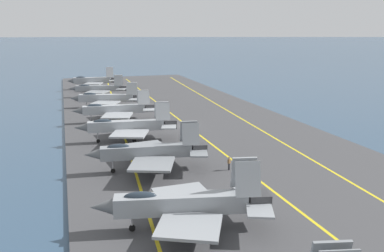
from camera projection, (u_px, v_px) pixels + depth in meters
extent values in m
plane|color=#334C66|center=(187.00, 127.00, 79.01)|extent=(2000.00, 2000.00, 0.00)
cube|color=#424244|center=(187.00, 126.00, 78.96)|extent=(175.73, 45.39, 0.40)
cube|color=yellow|center=(245.00, 121.00, 82.56)|extent=(157.89, 9.91, 0.01)
cube|color=yellow|center=(187.00, 125.00, 78.91)|extent=(158.16, 0.36, 0.01)
cube|color=yellow|center=(122.00, 130.00, 75.26)|extent=(157.82, 11.12, 0.01)
cube|color=#93999E|center=(181.00, 204.00, 37.42)|extent=(4.23, 12.39, 1.77)
cone|color=#5B5E60|center=(103.00, 207.00, 36.72)|extent=(2.12, 2.62, 1.68)
cube|color=#38383A|center=(259.00, 200.00, 38.13)|extent=(2.40, 2.36, 1.51)
ellipsoid|color=#232D38|center=(140.00, 197.00, 36.86)|extent=(1.56, 3.12, 0.98)
cube|color=#93999E|center=(189.00, 226.00, 34.34)|extent=(6.77, 6.93, 0.28)
cube|color=#93999E|center=(183.00, 195.00, 40.85)|extent=(5.16, 5.51, 0.28)
cube|color=#93999E|center=(248.00, 179.00, 36.52)|extent=(1.43, 2.47, 3.19)
cube|color=#93999E|center=(243.00, 172.00, 38.32)|extent=(1.43, 2.47, 3.19)
cube|color=#93999E|center=(260.00, 211.00, 35.87)|extent=(3.46, 3.19, 0.20)
cube|color=#93999E|center=(248.00, 191.00, 40.30)|extent=(2.87, 2.41, 0.20)
cylinder|color=#B2B2B7|center=(132.00, 223.00, 37.37)|extent=(0.16, 0.16, 1.65)
cylinder|color=black|center=(132.00, 228.00, 37.49)|extent=(0.34, 0.63, 0.60)
cylinder|color=#B2B2B7|center=(196.00, 226.00, 36.74)|extent=(0.16, 0.16, 1.65)
cylinder|color=black|center=(196.00, 232.00, 36.86)|extent=(0.34, 0.63, 0.60)
cylinder|color=#B2B2B7|center=(193.00, 214.00, 39.14)|extent=(0.16, 0.16, 1.65)
cylinder|color=black|center=(193.00, 219.00, 39.26)|extent=(0.34, 0.63, 0.60)
cube|color=gray|center=(146.00, 151.00, 52.92)|extent=(3.01, 11.90, 1.65)
cone|color=#5B5E60|center=(92.00, 154.00, 51.67)|extent=(1.82, 2.40, 1.57)
cube|color=#38383A|center=(199.00, 149.00, 54.19)|extent=(2.11, 2.12, 1.40)
ellipsoid|color=#232D38|center=(118.00, 147.00, 52.08)|extent=(1.24, 2.95, 0.91)
cube|color=gray|center=(152.00, 164.00, 49.67)|extent=(7.01, 6.73, 0.28)
cube|color=gray|center=(147.00, 148.00, 56.56)|extent=(6.17, 5.76, 0.28)
cube|color=gray|center=(191.00, 134.00, 52.60)|extent=(1.15, 2.32, 2.88)
cube|color=gray|center=(188.00, 131.00, 54.26)|extent=(1.15, 2.32, 2.88)
cube|color=gray|center=(199.00, 154.00, 51.98)|extent=(3.32, 2.94, 0.20)
cube|color=gray|center=(192.00, 144.00, 56.23)|extent=(2.92, 2.39, 0.20)
cylinder|color=#B2B2B7|center=(113.00, 166.00, 52.53)|extent=(0.16, 0.16, 1.85)
cylinder|color=black|center=(113.00, 171.00, 52.67)|extent=(0.29, 0.62, 0.60)
cylinder|color=#B2B2B7|center=(157.00, 166.00, 52.44)|extent=(0.16, 0.16, 1.85)
cylinder|color=black|center=(157.00, 171.00, 52.58)|extent=(0.29, 0.62, 0.60)
cylinder|color=#B2B2B7|center=(155.00, 161.00, 54.64)|extent=(0.16, 0.16, 1.85)
cylinder|color=black|center=(155.00, 165.00, 54.79)|extent=(0.29, 0.62, 0.60)
cube|color=#9EA3A8|center=(126.00, 126.00, 67.03)|extent=(3.14, 12.49, 1.67)
cone|color=#5B5E60|center=(81.00, 127.00, 65.74)|extent=(1.86, 2.51, 1.59)
cube|color=#38383A|center=(170.00, 124.00, 68.35)|extent=(2.15, 2.22, 1.42)
ellipsoid|color=#232D38|center=(102.00, 122.00, 66.17)|extent=(1.27, 3.10, 0.92)
cube|color=#9EA3A8|center=(129.00, 134.00, 63.98)|extent=(6.71, 6.83, 0.28)
cube|color=#9EA3A8|center=(128.00, 124.00, 70.49)|extent=(5.76, 5.95, 0.28)
cube|color=#9EA3A8|center=(163.00, 112.00, 66.74)|extent=(1.17, 2.43, 2.87)
cube|color=#9EA3A8|center=(161.00, 110.00, 68.42)|extent=(1.17, 2.43, 2.87)
cube|color=#9EA3A8|center=(169.00, 127.00, 66.12)|extent=(3.36, 3.05, 0.20)
cube|color=#9EA3A8|center=(166.00, 121.00, 70.40)|extent=(2.92, 2.49, 0.20)
cylinder|color=#B2B2B7|center=(98.00, 137.00, 66.62)|extent=(0.16, 0.16, 1.86)
cylinder|color=black|center=(98.00, 141.00, 66.76)|extent=(0.29, 0.62, 0.60)
cylinder|color=#B2B2B7|center=(134.00, 137.00, 66.55)|extent=(0.16, 0.16, 1.86)
cylinder|color=black|center=(134.00, 141.00, 66.69)|extent=(0.29, 0.62, 0.60)
cylinder|color=#B2B2B7|center=(134.00, 134.00, 68.79)|extent=(0.16, 0.16, 1.86)
cylinder|color=black|center=(134.00, 137.00, 68.93)|extent=(0.29, 0.62, 0.60)
cube|color=#9EA3A8|center=(114.00, 109.00, 81.21)|extent=(2.41, 12.27, 1.67)
cone|color=#5B5E60|center=(77.00, 111.00, 79.55)|extent=(1.72, 2.40, 1.58)
cube|color=#38383A|center=(150.00, 108.00, 82.91)|extent=(2.04, 2.09, 1.42)
ellipsoid|color=#232D38|center=(95.00, 106.00, 80.16)|extent=(1.10, 3.02, 0.92)
cube|color=#9EA3A8|center=(117.00, 115.00, 77.93)|extent=(7.07, 6.76, 0.28)
cube|color=#9EA3A8|center=(115.00, 108.00, 84.94)|extent=(6.62, 6.23, 0.28)
cube|color=#9EA3A8|center=(144.00, 98.00, 81.26)|extent=(1.00, 2.36, 2.73)
cube|color=#9EA3A8|center=(143.00, 96.00, 82.92)|extent=(1.00, 2.36, 2.73)
cube|color=#9EA3A8|center=(149.00, 110.00, 80.69)|extent=(3.26, 2.90, 0.20)
cube|color=#9EA3A8|center=(146.00, 106.00, 84.91)|extent=(3.04, 2.61, 0.20)
cylinder|color=#B2B2B7|center=(91.00, 119.00, 80.55)|extent=(0.16, 0.16, 1.77)
cylinder|color=black|center=(91.00, 122.00, 80.68)|extent=(0.26, 0.61, 0.60)
cylinder|color=#B2B2B7|center=(121.00, 119.00, 80.80)|extent=(0.16, 0.16, 1.77)
cylinder|color=black|center=(121.00, 121.00, 80.94)|extent=(0.26, 0.61, 0.60)
cylinder|color=#B2B2B7|center=(120.00, 116.00, 83.00)|extent=(0.16, 0.16, 1.77)
cylinder|color=black|center=(120.00, 119.00, 83.14)|extent=(0.26, 0.61, 0.60)
cube|color=#9EA3A8|center=(106.00, 98.00, 96.24)|extent=(4.97, 12.72, 1.74)
cone|color=#5B5E60|center=(75.00, 98.00, 95.93)|extent=(2.22, 2.75, 1.65)
cube|color=#38383A|center=(138.00, 98.00, 96.55)|extent=(2.47, 2.51, 1.48)
ellipsoid|color=#232D38|center=(89.00, 95.00, 95.88)|extent=(1.73, 3.23, 0.96)
cube|color=#9EA3A8|center=(106.00, 103.00, 93.06)|extent=(7.13, 7.28, 0.28)
cube|color=#9EA3A8|center=(110.00, 98.00, 99.71)|extent=(5.20, 5.58, 0.28)
cube|color=#9EA3A8|center=(131.00, 89.00, 95.08)|extent=(1.46, 2.55, 2.73)
cube|color=#9EA3A8|center=(132.00, 88.00, 96.86)|extent=(1.46, 2.55, 2.73)
cube|color=#9EA3A8|center=(135.00, 99.00, 94.33)|extent=(3.55, 3.36, 0.20)
cube|color=#9EA3A8|center=(137.00, 96.00, 98.74)|extent=(3.00, 2.64, 0.20)
cylinder|color=#B2B2B7|center=(86.00, 105.00, 96.41)|extent=(0.16, 0.16, 1.46)
cylinder|color=black|center=(86.00, 107.00, 96.51)|extent=(0.37, 0.64, 0.60)
cylinder|color=#B2B2B7|center=(111.00, 105.00, 95.48)|extent=(0.16, 0.16, 1.46)
cylinder|color=black|center=(111.00, 107.00, 95.58)|extent=(0.37, 0.64, 0.60)
cylinder|color=#B2B2B7|center=(113.00, 104.00, 97.85)|extent=(0.16, 0.16, 1.46)
cylinder|color=black|center=(113.00, 105.00, 97.95)|extent=(0.37, 0.64, 0.60)
cube|color=gray|center=(98.00, 88.00, 111.10)|extent=(4.15, 11.84, 1.51)
cone|color=#5B5E60|center=(72.00, 89.00, 110.60)|extent=(1.91, 2.50, 1.44)
cube|color=#38383A|center=(123.00, 88.00, 111.62)|extent=(2.13, 2.26, 1.29)
ellipsoid|color=#232D38|center=(84.00, 86.00, 110.67)|extent=(1.46, 2.98, 0.83)
cube|color=gray|center=(97.00, 92.00, 107.82)|extent=(7.26, 7.07, 0.28)
cube|color=gray|center=(101.00, 88.00, 114.67)|extent=(5.62, 5.19, 0.28)
cube|color=gray|center=(118.00, 81.00, 110.25)|extent=(1.36, 2.37, 2.80)
cube|color=gray|center=(119.00, 80.00, 111.80)|extent=(1.36, 2.37, 2.80)
cube|color=gray|center=(121.00, 89.00, 109.50)|extent=(3.45, 3.15, 0.20)
cube|color=gray|center=(122.00, 87.00, 113.68)|extent=(2.92, 2.38, 0.20)
cylinder|color=#B2B2B7|center=(82.00, 94.00, 111.15)|extent=(0.16, 0.16, 1.69)
cylinder|color=black|center=(82.00, 96.00, 111.28)|extent=(0.35, 0.63, 0.60)
cylinder|color=#B2B2B7|center=(102.00, 95.00, 110.54)|extent=(0.16, 0.16, 1.69)
cylinder|color=black|center=(102.00, 97.00, 110.66)|extent=(0.35, 0.63, 0.60)
cylinder|color=#B2B2B7|center=(103.00, 93.00, 112.59)|extent=(0.16, 0.16, 1.69)
cylinder|color=black|center=(103.00, 95.00, 112.72)|extent=(0.35, 0.63, 0.60)
cube|color=#93999E|center=(92.00, 80.00, 126.14)|extent=(2.71, 11.33, 1.83)
cone|color=#5B5E60|center=(70.00, 81.00, 124.72)|extent=(1.90, 2.25, 1.74)
cube|color=#38383A|center=(114.00, 80.00, 127.59)|extent=(2.24, 1.98, 1.55)
ellipsoid|color=#232D38|center=(81.00, 78.00, 125.19)|extent=(1.22, 2.80, 1.01)
cube|color=#93999E|center=(93.00, 84.00, 123.03)|extent=(6.46, 6.25, 0.28)
cube|color=#93999E|center=(94.00, 81.00, 129.68)|extent=(5.91, 5.64, 0.28)
cube|color=#93999E|center=(110.00, 72.00, 125.85)|extent=(1.10, 2.19, 3.01)
cube|color=#93999E|center=(110.00, 72.00, 127.67)|extent=(1.10, 2.19, 3.01)
cube|color=#93999E|center=(113.00, 81.00, 125.30)|extent=(3.24, 2.76, 0.20)
cube|color=#93999E|center=(112.00, 79.00, 129.69)|extent=(2.99, 2.38, 0.20)
cylinder|color=#B2B2B7|center=(79.00, 87.00, 125.65)|extent=(0.16, 0.16, 1.82)
cylinder|color=black|center=(79.00, 89.00, 125.79)|extent=(0.27, 0.62, 0.60)
cylinder|color=#B2B2B7|center=(96.00, 87.00, 125.60)|extent=(0.16, 0.16, 1.82)
cylinder|color=black|center=(96.00, 89.00, 125.74)|extent=(0.27, 0.62, 0.60)
cylinder|color=#B2B2B7|center=(96.00, 86.00, 128.02)|extent=(0.16, 0.16, 1.82)
cylinder|color=black|center=(96.00, 87.00, 128.16)|extent=(0.27, 0.62, 0.60)
cylinder|color=#232328|center=(147.00, 107.00, 95.41)|extent=(0.24, 0.24, 0.86)
cube|color=red|center=(147.00, 104.00, 95.24)|extent=(0.43, 0.46, 0.58)
sphere|color=#9E7051|center=(147.00, 102.00, 95.14)|extent=(0.22, 0.22, 0.22)
sphere|color=red|center=(147.00, 102.00, 95.13)|extent=(0.24, 0.24, 0.24)
cylinder|color=#232328|center=(229.00, 167.00, 53.82)|extent=(0.24, 0.24, 0.91)
cube|color=brown|center=(229.00, 161.00, 53.65)|extent=(0.43, 0.46, 0.57)
sphere|color=beige|center=(229.00, 158.00, 53.55)|extent=(0.22, 0.22, 0.22)
sphere|color=brown|center=(229.00, 158.00, 53.54)|extent=(0.24, 0.24, 0.24)
cylinder|color=#232328|center=(133.00, 88.00, 127.13)|extent=(0.24, 0.24, 0.84)
cube|color=green|center=(133.00, 85.00, 126.96)|extent=(0.34, 0.43, 0.57)
sphere|color=beige|center=(133.00, 84.00, 126.87)|extent=(0.22, 0.22, 0.22)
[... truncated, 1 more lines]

